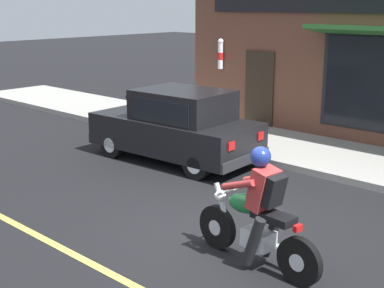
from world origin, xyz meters
The scene contains 6 objects.
ground_plane centered at (0.00, 0.00, 0.00)m, with size 80.00×80.00×0.00m, color black.
sidewalk_curb centered at (4.72, 3.00, 0.07)m, with size 2.60×22.00×0.14m, color #9E9B93.
storefront_building centered at (6.25, 0.61, 2.11)m, with size 1.25×10.32×4.20m.
motorcycle_with_rider centered at (-0.36, -1.05, 0.68)m, with size 0.60×2.02×1.62m.
car_hatchback centered at (2.39, 3.06, 0.77)m, with size 1.84×3.86×1.57m.
fire_hydrant centered at (3.88, 5.03, 0.57)m, with size 0.36×0.24×0.88m.
Camera 1 is at (-5.62, -4.74, 3.34)m, focal length 50.00 mm.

